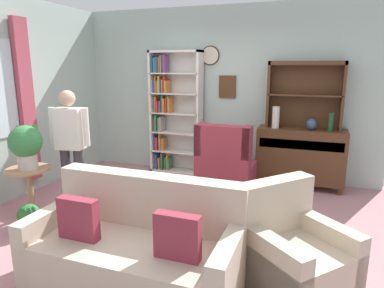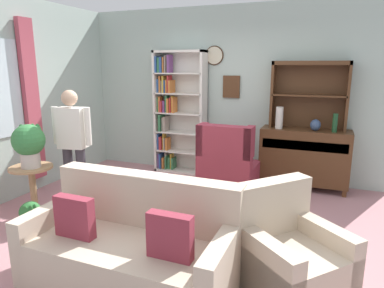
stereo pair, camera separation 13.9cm
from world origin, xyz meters
name	(u,v)px [view 1 (the left image)]	position (x,y,z in m)	size (l,w,h in m)	color
ground_plane	(179,225)	(0.00, 0.00, -0.01)	(5.40, 4.60, 0.02)	#B27A7F
wall_back	(225,93)	(0.00, 2.13, 1.40)	(5.00, 0.09, 2.80)	#ADC1B7
wall_left	(2,100)	(-2.52, -0.04, 1.40)	(0.16, 4.20, 2.80)	#ADC1B7
area_rug	(185,238)	(0.20, -0.30, 0.00)	(2.74, 1.98, 0.01)	#846651
bookshelf	(172,113)	(-0.89, 1.94, 1.05)	(0.90, 0.30, 2.10)	silver
sideboard	(300,155)	(1.28, 1.86, 0.51)	(1.30, 0.45, 0.92)	#4C2D19
sideboard_hutch	(305,86)	(1.28, 1.97, 1.56)	(1.10, 0.26, 1.00)	#4C2D19
vase_tall	(276,117)	(0.89, 1.78, 1.09)	(0.11, 0.11, 0.33)	beige
vase_round	(312,124)	(1.41, 1.79, 1.01)	(0.15, 0.15, 0.17)	#33476B
bottle_wine	(331,122)	(1.67, 1.77, 1.06)	(0.07, 0.07, 0.27)	#194223
couch_floral	(137,249)	(0.08, -1.16, 0.31)	(1.81, 0.87, 0.90)	beige
armchair_floral	(293,254)	(1.35, -0.75, 0.29)	(1.08, 1.08, 0.88)	beige
wingback_chair	(226,168)	(0.27, 1.21, 0.38)	(0.79, 0.81, 1.05)	maroon
plant_stand	(30,187)	(-1.82, -0.40, 0.39)	(0.52, 0.52, 0.63)	#A87F56
potted_plant_large	(26,144)	(-1.79, -0.41, 0.94)	(0.39, 0.39, 0.54)	beige
potted_plant_small	(29,216)	(-1.51, -0.76, 0.20)	(0.24, 0.24, 0.34)	gray
person_reading	(70,142)	(-1.45, -0.04, 0.91)	(0.53, 0.26, 1.56)	#38333D
coffee_table	(186,209)	(0.21, -0.32, 0.35)	(0.80, 0.50, 0.42)	#4C2D19
book_stack	(192,200)	(0.28, -0.30, 0.46)	(0.19, 0.13, 0.08)	gray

